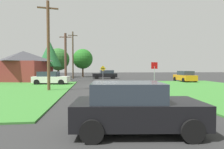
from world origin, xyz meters
TOP-DOWN VIEW (x-y plane):
  - ground_plane at (0.00, 0.00)m, footprint 120.00×120.00m
  - grass_verge_right at (9.80, -4.00)m, footprint 12.00×20.00m
  - lane_stripe_center at (0.00, -8.00)m, footprint 0.20×14.00m
  - stop_sign at (5.31, -0.93)m, footprint 0.74×0.08m
  - parked_car_near_building at (-6.75, 2.62)m, footprint 4.52×2.43m
  - car_on_crossroad at (11.96, 4.90)m, footprint 2.02×4.30m
  - car_behind_on_main_road at (-0.29, -15.23)m, footprint 4.26×2.43m
  - car_approaching_junction at (0.88, 14.22)m, footprint 4.71×2.26m
  - utility_pole_near at (-5.52, -3.93)m, footprint 1.79×0.42m
  - utility_pole_mid at (-5.58, 7.49)m, footprint 1.80×0.35m
  - utility_pole_far at (-5.22, 14.91)m, footprint 1.80×0.39m
  - direction_sign at (0.00, 6.80)m, footprint 0.90×0.19m
  - oak_tree_left at (-3.67, 21.38)m, footprint 4.47×4.47m
  - pine_tree_center at (-8.55, 10.58)m, footprint 3.84×3.84m
  - oak_tree_right at (-8.85, 20.15)m, footprint 4.79×4.79m
  - barn at (-12.12, 8.82)m, footprint 7.94×7.53m

SIDE VIEW (x-z plane):
  - ground_plane at x=0.00m, z-range 0.00..0.00m
  - lane_stripe_center at x=0.00m, z-range 0.00..0.01m
  - grass_verge_right at x=9.80m, z-range 0.00..0.08m
  - car_on_crossroad at x=11.96m, z-range -0.01..1.61m
  - parked_car_near_building at x=-6.75m, z-range -0.01..1.61m
  - car_behind_on_main_road at x=-0.29m, z-range 0.00..1.62m
  - car_approaching_junction at x=0.88m, z-range 0.00..1.62m
  - direction_sign at x=0.00m, z-range 0.29..2.71m
  - stop_sign at x=5.31m, z-range 0.55..3.25m
  - barn at x=-12.12m, z-range 0.00..4.66m
  - utility_pole_mid at x=-5.58m, z-range 0.09..7.35m
  - oak_tree_right at x=-8.85m, z-range 0.74..7.03m
  - oak_tree_left at x=-3.67m, z-range 0.92..7.24m
  - utility_pole_near at x=-5.52m, z-range 0.15..8.17m
  - pine_tree_center at x=-8.55m, z-range 1.13..7.64m
  - utility_pole_far at x=-5.22m, z-range 0.14..9.06m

